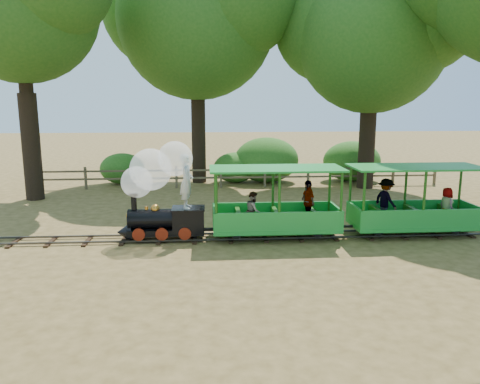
{
  "coord_description": "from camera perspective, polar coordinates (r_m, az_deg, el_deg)",
  "views": [
    {
      "loc": [
        -1.64,
        -12.87,
        3.91
      ],
      "look_at": [
        -0.67,
        0.5,
        1.26
      ],
      "focal_mm": 35.0,
      "sensor_mm": 36.0,
      "label": 1
    }
  ],
  "objects": [
    {
      "name": "carriage_rear",
      "position": [
        14.53,
        20.01,
        -1.82
      ],
      "size": [
        3.74,
        1.53,
        1.95
      ],
      "color": "green",
      "rests_on": "track"
    },
    {
      "name": "shrub_mid_w",
      "position": [
        22.53,
        3.24,
        3.94
      ],
      "size": [
        3.11,
        2.39,
        2.15
      ],
      "primitive_type": "ellipsoid",
      "color": "#2D6B1E",
      "rests_on": "ground"
    },
    {
      "name": "shrub_east",
      "position": [
        23.45,
        13.47,
        3.68
      ],
      "size": [
        2.81,
        2.16,
        1.95
      ],
      "primitive_type": "ellipsoid",
      "color": "#2D6B1E",
      "rests_on": "ground"
    },
    {
      "name": "carriage_front",
      "position": [
        13.38,
        4.65,
        -2.33
      ],
      "size": [
        3.74,
        1.53,
        1.95
      ],
      "color": "green",
      "rests_on": "track"
    },
    {
      "name": "oak_ne",
      "position": [
        21.86,
        15.73,
        18.6
      ],
      "size": [
        8.12,
        7.15,
        9.81
      ],
      "color": "#2D2116",
      "rests_on": "ground"
    },
    {
      "name": "shrub_west",
      "position": [
        22.75,
        -14.15,
        2.79
      ],
      "size": [
        2.09,
        1.61,
        1.45
      ],
      "primitive_type": "ellipsoid",
      "color": "#2D6B1E",
      "rests_on": "ground"
    },
    {
      "name": "shrub_mid_e",
      "position": [
        22.44,
        -0.57,
        3.02
      ],
      "size": [
        2.09,
        1.61,
        1.45
      ],
      "primitive_type": "ellipsoid",
      "color": "#2D6B1E",
      "rests_on": "ground"
    },
    {
      "name": "locomotive",
      "position": [
        13.21,
        -9.86,
        0.96
      ],
      "size": [
        2.48,
        1.17,
        2.84
      ],
      "color": "black",
      "rests_on": "ground"
    },
    {
      "name": "track",
      "position": [
        13.53,
        3.02,
        -5.34
      ],
      "size": [
        22.0,
        1.0,
        0.1
      ],
      "color": "#3F3D3A",
      "rests_on": "ground"
    },
    {
      "name": "fence",
      "position": [
        21.2,
        0.36,
        2.14
      ],
      "size": [
        18.1,
        0.1,
        1.0
      ],
      "color": "brown",
      "rests_on": "ground"
    },
    {
      "name": "ground",
      "position": [
        13.55,
        3.01,
        -5.61
      ],
      "size": [
        90.0,
        90.0,
        0.0
      ],
      "primitive_type": "plane",
      "color": "#A38146",
      "rests_on": "ground"
    },
    {
      "name": "oak_nc",
      "position": [
        22.81,
        -5.42,
        21.09
      ],
      "size": [
        9.01,
        7.93,
        11.09
      ],
      "color": "#2D2116",
      "rests_on": "ground"
    }
  ]
}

